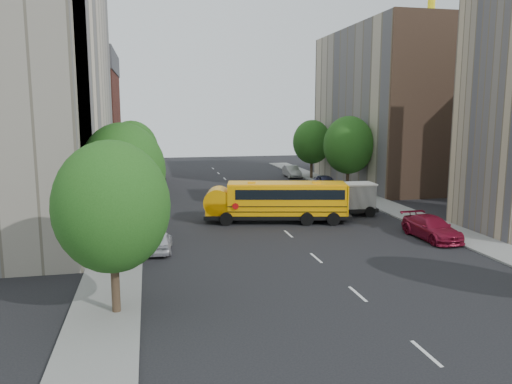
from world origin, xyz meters
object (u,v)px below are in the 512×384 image
object	(u,v)px
parked_car_0	(159,241)
parked_car_1	(158,203)
street_tree_5	(312,142)
parked_car_4	(326,182)
safari_truck	(339,199)
parked_car_2	(155,178)
parked_car_3	(432,228)
street_tree_2	(132,151)
street_tree_0	(112,207)
school_bus	(276,200)
parked_car_5	(292,171)
street_tree_1	(123,171)
street_tree_4	(349,145)

from	to	relation	value
parked_car_0	parked_car_1	bearing A→B (deg)	-86.67
street_tree_5	parked_car_4	distance (m)	10.09
safari_truck	parked_car_2	world-z (taller)	safari_truck
parked_car_0	parked_car_3	world-z (taller)	parked_car_3
parked_car_1	parked_car_3	size ratio (longest dim) A/B	0.81
street_tree_2	street_tree_0	bearing A→B (deg)	-90.00
parked_car_0	parked_car_3	distance (m)	18.09
street_tree_2	parked_car_3	world-z (taller)	street_tree_2
parked_car_3	safari_truck	bearing A→B (deg)	109.30
parked_car_1	parked_car_3	xyz separation A→B (m)	(17.89, -13.60, 0.06)
school_bus	parked_car_5	xyz separation A→B (m)	(8.75, 25.75, -1.02)
street_tree_0	school_bus	bearing A→B (deg)	55.14
parked_car_0	street_tree_5	bearing A→B (deg)	-118.96
street_tree_5	parked_car_1	distance (m)	26.90
street_tree_5	parked_car_3	bearing A→B (deg)	-93.49
school_bus	parked_car_4	world-z (taller)	school_bus
school_bus	parked_car_5	bearing A→B (deg)	83.46
street_tree_1	parked_car_5	world-z (taller)	street_tree_1
parked_car_4	parked_car_5	world-z (taller)	parked_car_4
street_tree_4	parked_car_1	distance (m)	21.08
street_tree_4	street_tree_5	distance (m)	12.01
street_tree_2	parked_car_4	distance (m)	21.18
parked_car_2	safari_truck	bearing A→B (deg)	118.56
parked_car_3	parked_car_4	world-z (taller)	parked_car_4
street_tree_4	parked_car_2	distance (m)	23.43
street_tree_5	parked_car_5	bearing A→B (deg)	141.69
street_tree_1	parked_car_4	xyz separation A→B (m)	(20.60, 20.81, -4.16)
street_tree_0	school_bus	xyz separation A→B (m)	(11.11, 15.94, -2.86)
parked_car_0	parked_car_1	size ratio (longest dim) A/B	0.88
parked_car_2	street_tree_1	bearing A→B (deg)	81.43
street_tree_4	parked_car_1	size ratio (longest dim) A/B	1.91
street_tree_0	street_tree_2	world-z (taller)	street_tree_2
street_tree_0	safari_truck	distance (m)	24.24
parked_car_4	street_tree_1	bearing A→B (deg)	-133.50
street_tree_4	street_tree_2	bearing A→B (deg)	180.00
parked_car_4	parked_car_3	bearing A→B (deg)	-90.12
street_tree_1	street_tree_2	distance (m)	18.00
parked_car_0	parked_car_4	world-z (taller)	parked_car_4
street_tree_2	school_bus	distance (m)	16.67
school_bus	parked_car_3	bearing A→B (deg)	-26.92
parked_car_0	parked_car_5	bearing A→B (deg)	-114.73
school_bus	safari_truck	bearing A→B (deg)	24.73
parked_car_0	street_tree_2	bearing A→B (deg)	-79.68
street_tree_0	school_bus	world-z (taller)	street_tree_0
street_tree_2	school_bus	size ratio (longest dim) A/B	0.67
parked_car_4	street_tree_4	bearing A→B (deg)	-62.30
street_tree_4	parked_car_0	distance (m)	27.69
street_tree_4	parked_car_2	xyz separation A→B (m)	(-19.80, 11.73, -4.42)
street_tree_1	school_bus	world-z (taller)	street_tree_1
street_tree_0	street_tree_2	size ratio (longest dim) A/B	0.96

